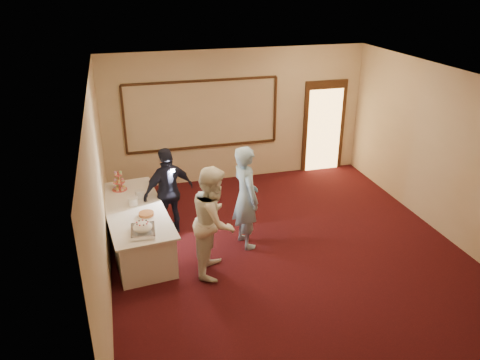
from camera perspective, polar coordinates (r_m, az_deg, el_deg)
name	(u,v)px	position (r m, az deg, el deg)	size (l,w,h in m)	color
floor	(289,254)	(8.27, 6.00, -8.98)	(7.00, 7.00, 0.00)	black
room_walls	(295,144)	(7.37, 6.67, 4.37)	(6.04, 7.04, 3.02)	beige
wall_molding	(202,115)	(10.47, -4.60, 7.94)	(3.45, 0.04, 1.55)	#351D10
doorway	(324,127)	(11.49, 10.18, 6.39)	(1.05, 0.07, 2.20)	#351D10
buffet_table	(137,227)	(8.43, -12.50, -5.67)	(1.24, 2.62, 0.77)	silver
pavlova_tray	(143,229)	(7.43, -11.77, -5.82)	(0.38, 0.53, 0.19)	silver
cupcake_stand	(119,183)	(8.95, -14.53, -0.31)	(0.27, 0.27, 0.40)	#C24B47
plate_stack_a	(133,201)	(8.33, -12.91, -2.56)	(0.17, 0.17, 0.14)	white
plate_stack_b	(140,194)	(8.57, -12.12, -1.71)	(0.17, 0.17, 0.14)	white
tart	(146,214)	(7.95, -11.35, -4.13)	(0.29, 0.29, 0.06)	white
man	(246,197)	(8.07, 0.71, -2.10)	(0.68, 0.45, 1.86)	#8FBADC
woman	(214,221)	(7.38, -3.16, -4.98)	(0.88, 0.69, 1.82)	white
guest	(169,192)	(8.58, -8.68, -1.41)	(0.98, 0.41, 1.67)	black
camera_flash	(172,171)	(8.30, -8.24, 1.13)	(0.07, 0.04, 0.05)	white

